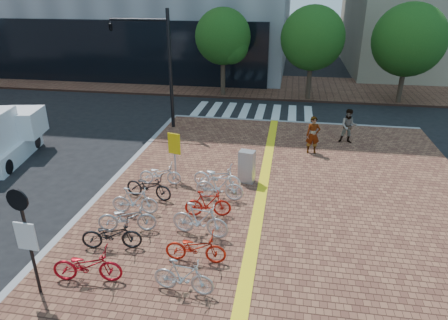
% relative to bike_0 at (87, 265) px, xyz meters
% --- Properties ---
extents(ground, '(120.00, 120.00, 0.00)m').
position_rel_bike_0_xyz_m(ground, '(2.10, 2.65, -0.63)').
color(ground, black).
rests_on(ground, ground).
extents(kerb_north, '(14.00, 0.25, 0.15)m').
position_rel_bike_0_xyz_m(kerb_north, '(5.10, 14.65, -0.56)').
color(kerb_north, gray).
rests_on(kerb_north, ground).
extents(far_sidewalk, '(70.00, 8.00, 0.15)m').
position_rel_bike_0_xyz_m(far_sidewalk, '(2.10, 23.65, -0.56)').
color(far_sidewalk, brown).
rests_on(far_sidewalk, ground).
extents(crosswalk, '(7.50, 4.00, 0.01)m').
position_rel_bike_0_xyz_m(crosswalk, '(2.60, 16.65, -0.63)').
color(crosswalk, silver).
rests_on(crosswalk, ground).
extents(street_trees, '(16.20, 4.60, 6.35)m').
position_rel_bike_0_xyz_m(street_trees, '(7.14, 20.10, 3.47)').
color(street_trees, '#38281E').
rests_on(street_trees, far_sidewalk).
extents(bike_0, '(1.90, 0.88, 0.96)m').
position_rel_bike_0_xyz_m(bike_0, '(0.00, 0.00, 0.00)').
color(bike_0, '#A80C18').
rests_on(bike_0, sidewalk).
extents(bike_1, '(1.85, 0.93, 0.93)m').
position_rel_bike_0_xyz_m(bike_1, '(0.02, 1.46, -0.02)').
color(bike_1, black).
rests_on(bike_1, sidewalk).
extents(bike_2, '(1.93, 1.00, 0.97)m').
position_rel_bike_0_xyz_m(bike_2, '(0.11, 2.40, 0.00)').
color(bike_2, '#A8A9AD').
rests_on(bike_2, sidewalk).
extents(bike_3, '(1.63, 0.57, 0.96)m').
position_rel_bike_0_xyz_m(bike_3, '(-0.05, 3.46, 0.00)').
color(bike_3, silver).
rests_on(bike_3, sidewalk).
extents(bike_4, '(1.90, 0.94, 0.95)m').
position_rel_bike_0_xyz_m(bike_4, '(0.05, 4.58, -0.00)').
color(bike_4, black).
rests_on(bike_4, sidewalk).
extents(bike_5, '(1.69, 0.73, 0.86)m').
position_rel_bike_0_xyz_m(bike_5, '(0.10, 5.74, -0.05)').
color(bike_5, white).
rests_on(bike_5, sidewalk).
extents(bike_6, '(1.64, 0.59, 0.97)m').
position_rel_bike_0_xyz_m(bike_6, '(2.59, -0.00, 0.00)').
color(bike_6, '#B1B2B6').
rests_on(bike_6, sidewalk).
extents(bike_7, '(1.75, 0.67, 0.91)m').
position_rel_bike_0_xyz_m(bike_7, '(2.60, 1.27, -0.03)').
color(bike_7, '#B31C0C').
rests_on(bike_7, sidewalk).
extents(bike_8, '(1.90, 0.80, 1.11)m').
position_rel_bike_0_xyz_m(bike_8, '(2.44, 2.54, 0.07)').
color(bike_8, silver).
rests_on(bike_8, sidewalk).
extents(bike_9, '(1.61, 0.67, 0.94)m').
position_rel_bike_0_xyz_m(bike_9, '(2.44, 3.71, -0.01)').
color(bike_9, '#B4160C').
rests_on(bike_9, sidewalk).
extents(bike_10, '(1.78, 0.57, 1.06)m').
position_rel_bike_0_xyz_m(bike_10, '(2.61, 4.91, 0.05)').
color(bike_10, silver).
rests_on(bike_10, sidewalk).
extents(bike_11, '(1.94, 0.87, 0.99)m').
position_rel_bike_0_xyz_m(bike_11, '(2.37, 5.74, 0.01)').
color(bike_11, white).
rests_on(bike_11, sidewalk).
extents(pedestrian_a, '(0.69, 0.50, 1.75)m').
position_rel_bike_0_xyz_m(pedestrian_a, '(6.07, 10.05, 0.39)').
color(pedestrian_a, gray).
rests_on(pedestrian_a, sidewalk).
extents(pedestrian_b, '(0.86, 0.68, 1.71)m').
position_rel_bike_0_xyz_m(pedestrian_b, '(7.85, 11.69, 0.38)').
color(pedestrian_b, '#505966').
rests_on(pedestrian_b, sidewalk).
extents(utility_box, '(0.67, 0.54, 1.30)m').
position_rel_bike_0_xyz_m(utility_box, '(3.41, 6.52, 0.17)').
color(utility_box, '#ACADB1').
rests_on(utility_box, sidewalk).
extents(yellow_sign, '(0.52, 0.19, 1.95)m').
position_rel_bike_0_xyz_m(yellow_sign, '(0.56, 6.29, 0.87)').
color(yellow_sign, '#B7B7BC').
rests_on(yellow_sign, sidewalk).
extents(notice_sign, '(0.55, 0.13, 2.98)m').
position_rel_bike_0_xyz_m(notice_sign, '(-1.02, -0.67, 1.40)').
color(notice_sign, black).
rests_on(notice_sign, sidewalk).
extents(traffic_light_pole, '(3.32, 1.28, 6.19)m').
position_rel_bike_0_xyz_m(traffic_light_pole, '(-2.83, 12.63, 3.79)').
color(traffic_light_pole, black).
rests_on(traffic_light_pole, sidewalk).
extents(box_truck, '(2.58, 4.44, 2.42)m').
position_rel_bike_0_xyz_m(box_truck, '(-7.71, 7.05, 0.51)').
color(box_truck, white).
rests_on(box_truck, ground).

